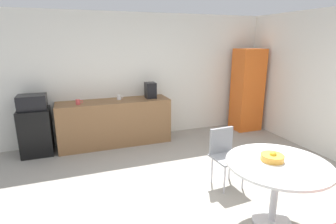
# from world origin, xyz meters

# --- Properties ---
(ground_plane) EXTENTS (6.00, 6.00, 0.00)m
(ground_plane) POSITION_xyz_m (0.00, 0.00, 0.00)
(ground_plane) COLOR #9E998E
(wall_back) EXTENTS (6.00, 0.10, 2.60)m
(wall_back) POSITION_xyz_m (0.00, 3.00, 1.30)
(wall_back) COLOR white
(wall_back) RESTS_ON ground_plane
(counter_block) EXTENTS (2.19, 0.60, 0.90)m
(counter_block) POSITION_xyz_m (-0.51, 2.65, 0.45)
(counter_block) COLOR brown
(counter_block) RESTS_ON ground_plane
(mini_fridge) EXTENTS (0.54, 0.54, 0.86)m
(mini_fridge) POSITION_xyz_m (-1.96, 2.65, 0.43)
(mini_fridge) COLOR black
(mini_fridge) RESTS_ON ground_plane
(microwave) EXTENTS (0.48, 0.38, 0.26)m
(microwave) POSITION_xyz_m (-1.96, 2.65, 0.99)
(microwave) COLOR black
(microwave) RESTS_ON mini_fridge
(locker_cabinet) EXTENTS (0.60, 0.50, 1.87)m
(locker_cabinet) POSITION_xyz_m (2.55, 2.55, 0.94)
(locker_cabinet) COLOR orange
(locker_cabinet) RESTS_ON ground_plane
(round_table) EXTENTS (1.13, 1.13, 0.76)m
(round_table) POSITION_xyz_m (0.77, -0.45, 0.62)
(round_table) COLOR silver
(round_table) RESTS_ON ground_plane
(chair_gray) EXTENTS (0.44, 0.44, 0.83)m
(chair_gray) POSITION_xyz_m (0.72, 0.53, 0.52)
(chair_gray) COLOR silver
(chair_gray) RESTS_ON ground_plane
(fruit_bowl) EXTENTS (0.25, 0.25, 0.11)m
(fruit_bowl) POSITION_xyz_m (0.75, -0.38, 0.80)
(fruit_bowl) COLOR gold
(fruit_bowl) RESTS_ON round_table
(mug_white) EXTENTS (0.13, 0.08, 0.09)m
(mug_white) POSITION_xyz_m (0.24, 2.57, 0.95)
(mug_white) COLOR #D84C4C
(mug_white) RESTS_ON counter_block
(mug_green) EXTENTS (0.13, 0.08, 0.09)m
(mug_green) POSITION_xyz_m (-0.40, 2.71, 0.95)
(mug_green) COLOR white
(mug_green) RESTS_ON counter_block
(mug_red) EXTENTS (0.13, 0.08, 0.09)m
(mug_red) POSITION_xyz_m (-1.19, 2.55, 0.95)
(mug_red) COLOR #D84C4C
(mug_red) RESTS_ON counter_block
(coffee_maker) EXTENTS (0.20, 0.24, 0.32)m
(coffee_maker) POSITION_xyz_m (0.24, 2.65, 1.06)
(coffee_maker) COLOR black
(coffee_maker) RESTS_ON counter_block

